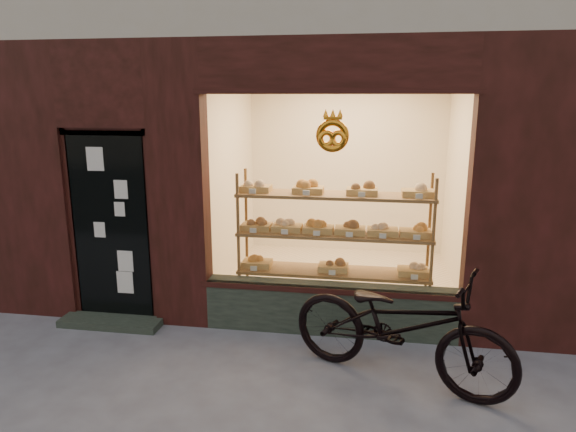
# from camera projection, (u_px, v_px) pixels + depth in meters

# --- Properties ---
(display_shelf) EXTENTS (2.20, 0.45, 1.70)m
(display_shelf) POSITION_uv_depth(u_px,v_px,m) (334.00, 244.00, 5.85)
(display_shelf) COLOR brown
(display_shelf) RESTS_ON ground
(bicycle) EXTENTS (2.17, 1.42, 1.08)m
(bicycle) POSITION_uv_depth(u_px,v_px,m) (400.00, 325.00, 4.57)
(bicycle) COLOR black
(bicycle) RESTS_ON ground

